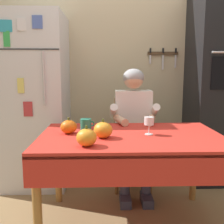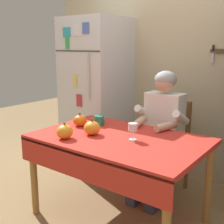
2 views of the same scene
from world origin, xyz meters
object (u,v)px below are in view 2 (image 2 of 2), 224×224
at_px(chair_behind_person, 169,141).
at_px(seated_person, 161,124).
at_px(pumpkin_medium, 80,121).
at_px(pumpkin_small, 92,128).
at_px(wine_glass, 133,128).
at_px(pumpkin_large, 65,132).
at_px(refrigerator, 97,94).
at_px(coffee_mug, 99,121).
at_px(dining_table, 117,147).

distance_m(chair_behind_person, seated_person, 0.29).
distance_m(pumpkin_medium, pumpkin_small, 0.30).
bearing_deg(wine_glass, pumpkin_large, -146.97).
bearing_deg(pumpkin_small, refrigerator, 127.72).
distance_m(coffee_mug, pumpkin_large, 0.48).
distance_m(seated_person, wine_glass, 0.60).
height_order(dining_table, seated_person, seated_person).
bearing_deg(chair_behind_person, wine_glass, -86.18).
relative_size(refrigerator, pumpkin_medium, 14.02).
xyz_separation_m(chair_behind_person, pumpkin_small, (-0.30, -0.86, 0.29)).
bearing_deg(coffee_mug, pumpkin_small, -62.20).
relative_size(refrigerator, chair_behind_person, 1.94).
relative_size(refrigerator, pumpkin_small, 12.91).
bearing_deg(refrigerator, chair_behind_person, -4.99).
xyz_separation_m(seated_person, wine_glass, (0.05, -0.59, 0.10)).
bearing_deg(refrigerator, dining_table, -42.91).
xyz_separation_m(refrigerator, seated_person, (1.03, -0.28, -0.16)).
relative_size(dining_table, chair_behind_person, 1.51).
bearing_deg(refrigerator, pumpkin_small, -52.28).
distance_m(seated_person, coffee_mug, 0.60).
bearing_deg(pumpkin_large, refrigerator, 118.36).
distance_m(refrigerator, pumpkin_medium, 0.94).
bearing_deg(dining_table, chair_behind_person, 83.88).
height_order(coffee_mug, pumpkin_small, pumpkin_small).
relative_size(coffee_mug, pumpkin_small, 0.85).
bearing_deg(chair_behind_person, coffee_mug, -126.92).
xyz_separation_m(coffee_mug, wine_glass, (0.49, -0.18, 0.05)).
relative_size(chair_behind_person, seated_person, 0.75).
xyz_separation_m(wine_glass, pumpkin_large, (-0.46, -0.30, -0.04)).
height_order(wine_glass, pumpkin_small, pumpkin_small).
xyz_separation_m(dining_table, wine_glass, (0.14, 0.02, 0.18)).
relative_size(dining_table, wine_glass, 10.12).
xyz_separation_m(pumpkin_medium, pumpkin_small, (0.27, -0.14, 0.01)).
bearing_deg(pumpkin_medium, dining_table, -8.70).
height_order(seated_person, wine_glass, seated_person).
xyz_separation_m(refrigerator, coffee_mug, (0.59, -0.68, -0.11)).
xyz_separation_m(chair_behind_person, pumpkin_medium, (-0.57, -0.72, 0.28)).
xyz_separation_m(refrigerator, dining_table, (0.95, -0.88, -0.24)).
bearing_deg(pumpkin_medium, chair_behind_person, 51.60).
bearing_deg(dining_table, refrigerator, 137.09).
xyz_separation_m(chair_behind_person, coffee_mug, (-0.44, -0.59, 0.27)).
bearing_deg(pumpkin_small, chair_behind_person, 70.73).
relative_size(refrigerator, pumpkin_large, 13.04).
bearing_deg(dining_table, wine_glass, 7.78).
height_order(refrigerator, pumpkin_large, refrigerator).
bearing_deg(coffee_mug, seated_person, 42.13).
relative_size(seated_person, pumpkin_small, 8.93).
relative_size(coffee_mug, pumpkin_medium, 0.92).
relative_size(dining_table, seated_person, 1.12).
relative_size(pumpkin_medium, pumpkin_small, 0.92).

